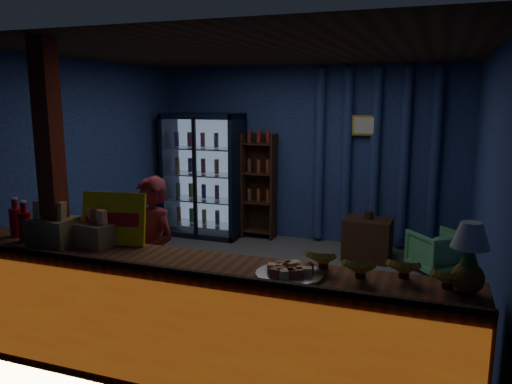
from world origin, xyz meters
TOP-DOWN VIEW (x-y plane):
  - ground at (0.00, 0.00)m, footprint 4.60×4.60m
  - room_walls at (0.00, 0.00)m, footprint 4.60×4.60m
  - counter at (0.00, -1.91)m, footprint 4.40×0.57m
  - support_post at (-1.05, -1.90)m, footprint 0.16×0.16m
  - beverage_cooler at (-1.55, 1.92)m, footprint 1.20×0.62m
  - bottle_shelf at (-0.70, 2.06)m, footprint 0.50×0.28m
  - curtain_folds at (1.00, 2.14)m, footprint 1.74×0.14m
  - framed_picture at (0.85, 2.10)m, footprint 0.36×0.04m
  - shopkeeper at (-0.55, -1.27)m, footprint 0.61×0.50m
  - green_chair at (1.90, 1.30)m, footprint 0.80×0.80m
  - side_table at (1.03, 1.50)m, footprint 0.63×0.47m
  - yellow_sign at (-0.62, -1.72)m, footprint 0.55×0.20m
  - soda_bottles at (-1.28, -1.86)m, footprint 0.64×0.19m
  - snack_box_left at (-1.06, -1.91)m, footprint 0.36×0.30m
  - snack_box_centre at (-0.73, -1.80)m, footprint 0.32×0.28m
  - pastry_tray at (0.94, -1.95)m, footprint 0.46×0.46m
  - banana_bunches at (1.53, -1.81)m, footprint 1.06×0.30m
  - table_lamp at (2.05, -1.86)m, footprint 0.23×0.23m
  - pineapple at (2.05, -1.89)m, footprint 0.20×0.20m

SIDE VIEW (x-z plane):
  - ground at x=0.00m, z-range 0.00..0.00m
  - green_chair at x=1.90m, z-range 0.00..0.52m
  - side_table at x=1.03m, z-range -0.05..0.61m
  - counter at x=0.00m, z-range -0.02..0.97m
  - shopkeeper at x=-0.55m, z-range 0.00..1.45m
  - bottle_shelf at x=-0.70m, z-range -0.01..1.59m
  - beverage_cooler at x=-1.55m, z-range -0.02..1.88m
  - pastry_tray at x=0.94m, z-range 0.94..1.01m
  - banana_bunches at x=1.53m, z-range 0.95..1.12m
  - snack_box_centre at x=-0.73m, z-range 0.91..1.21m
  - snack_box_left at x=-1.06m, z-range 0.90..1.26m
  - soda_bottles at x=-1.28m, z-range 0.92..1.26m
  - pineapple at x=2.05m, z-range 0.92..1.26m
  - yellow_sign at x=-0.62m, z-range 0.95..1.38m
  - support_post at x=-1.05m, z-range 0.00..2.60m
  - curtain_folds at x=1.00m, z-range 0.05..2.55m
  - table_lamp at x=2.05m, z-range 1.08..1.53m
  - room_walls at x=0.00m, z-range -0.73..3.87m
  - framed_picture at x=0.85m, z-range 1.61..1.89m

